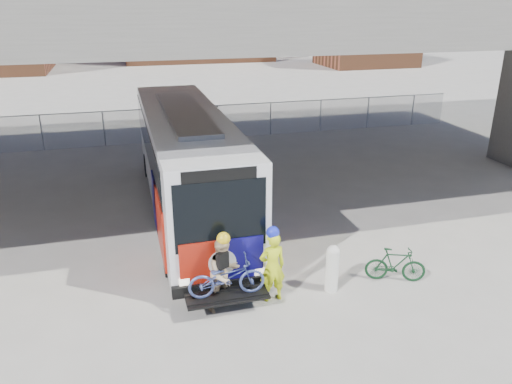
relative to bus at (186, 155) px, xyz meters
name	(u,v)px	position (x,y,z in m)	size (l,w,h in m)	color
ground	(260,231)	(2.00, -2.33, -2.11)	(160.00, 160.00, 0.00)	#9E9991
bus	(186,155)	(0.00, 0.00, 0.00)	(2.67, 12.91, 3.69)	silver
overpass	(230,18)	(2.00, 1.67, 4.44)	(40.00, 16.00, 7.95)	#605E59
chainlink_fence	(199,114)	(2.00, 9.67, -0.68)	(30.00, 0.06, 30.00)	gray
brick_buildings	(159,16)	(3.23, 45.89, 3.31)	(54.00, 22.00, 12.00)	brown
bollard	(332,267)	(2.84, -6.31, -1.41)	(0.34, 0.34, 1.31)	white
cyclist_hivis	(272,265)	(1.21, -6.31, -1.12)	(0.71, 0.50, 2.04)	#D7ED19
cyclist_tan	(224,273)	(-0.01, -6.34, -1.14)	(1.13, 1.05, 2.05)	tan
bike_parked	(395,265)	(4.68, -6.31, -1.62)	(0.45, 1.61, 0.97)	#12381C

